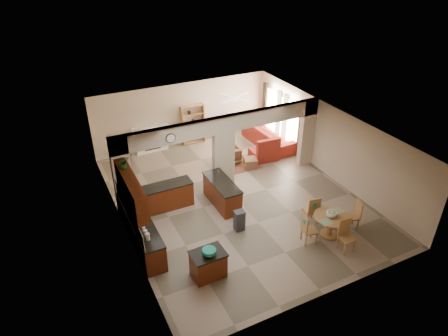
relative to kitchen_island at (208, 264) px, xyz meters
name	(u,v)px	position (x,y,z in m)	size (l,w,h in m)	color
floor	(236,198)	(2.44, 3.02, -0.41)	(10.00, 10.00, 0.00)	gray
ceiling	(237,127)	(2.44, 3.02, 2.39)	(10.00, 10.00, 0.00)	white
wall_back	(183,114)	(2.44, 8.02, 0.99)	(8.00, 8.00, 0.00)	#C6AE90
wall_front	(331,254)	(2.44, -1.98, 0.99)	(8.00, 8.00, 0.00)	#C6AE90
wall_left	(120,193)	(-1.56, 3.02, 0.99)	(10.00, 10.00, 0.00)	#C6AE90
wall_right	(329,141)	(6.44, 3.02, 0.99)	(10.00, 10.00, 0.00)	#C6AE90
partition_left_pier	(122,175)	(-1.26, 4.02, 0.99)	(0.60, 0.25, 2.80)	#C6AE90
partition_center_pier	(224,159)	(2.44, 4.02, 0.69)	(0.80, 0.25, 2.20)	#C6AE90
partition_right_pier	(307,133)	(6.14, 4.02, 0.99)	(0.60, 0.25, 2.80)	#C6AE90
partition_header	(223,124)	(2.44, 4.02, 2.09)	(8.00, 0.25, 0.60)	#C6AE90
kitchen_counter	(149,216)	(-0.82, 2.77, 0.06)	(2.52, 3.29, 1.48)	#471508
upper_cabinets	(131,190)	(-1.38, 2.22, 1.51)	(0.35, 2.40, 0.90)	#471508
peninsula	(222,193)	(1.84, 2.91, 0.05)	(0.70, 1.85, 0.91)	#471508
wall_clock	(171,138)	(0.44, 3.87, 2.04)	(0.34, 0.34, 0.03)	#53381B
rug	(238,165)	(3.64, 5.12, -0.40)	(1.60, 1.30, 0.01)	brown
fireplace	(151,139)	(0.84, 7.85, 0.21)	(1.60, 0.35, 1.20)	white
shelving_unit	(193,124)	(2.79, 7.84, 0.49)	(1.00, 0.32, 1.80)	#925832
window_a	(293,124)	(6.41, 5.32, 0.79)	(0.02, 0.90, 1.90)	white
window_b	(272,111)	(6.41, 7.02, 0.79)	(0.02, 0.90, 1.90)	white
glazed_door	(282,120)	(6.41, 6.17, 0.64)	(0.02, 0.70, 2.10)	white
drape_a_left	(301,130)	(6.37, 4.72, 0.79)	(0.10, 0.28, 2.30)	#3A1717
drape_a_right	(285,119)	(6.37, 5.92, 0.79)	(0.10, 0.28, 2.30)	#3A1717
drape_b_left	(278,115)	(6.37, 6.42, 0.79)	(0.10, 0.28, 2.30)	#3A1717
drape_b_right	(264,107)	(6.37, 7.62, 0.79)	(0.10, 0.28, 2.30)	#3A1717
ceiling_fan	(235,98)	(3.94, 6.02, 2.15)	(1.00, 1.00, 0.10)	white
kitchen_island	(208,264)	(0.00, 0.00, 0.00)	(0.95, 0.69, 0.81)	#471508
teal_bowl	(209,252)	(0.01, -0.07, 0.49)	(0.37, 0.37, 0.18)	#13876B
trash_can	(239,221)	(1.71, 1.39, -0.08)	(0.31, 0.26, 0.65)	#2A2A2C
dining_table	(331,223)	(4.11, -0.12, 0.09)	(1.09, 1.09, 0.74)	#925832
fruit_bowl	(331,214)	(4.10, -0.10, 0.42)	(0.33, 0.33, 0.18)	#78A222
sofa	(269,136)	(5.74, 6.16, 0.01)	(1.11, 2.84, 0.83)	maroon
chaise	(264,154)	(4.86, 5.10, -0.20)	(1.05, 0.86, 0.42)	maroon
armchair	(231,155)	(3.48, 5.48, -0.07)	(0.72, 0.74, 0.68)	maroon
ottoman	(250,163)	(4.02, 4.75, -0.22)	(0.52, 0.52, 0.38)	maroon
plant	(123,162)	(-1.38, 2.79, 2.15)	(0.34, 0.30, 0.38)	#165316
chair_north	(312,209)	(3.97, 0.64, 0.15)	(0.48, 0.48, 1.02)	#925832
chair_east	(355,214)	(5.04, -0.14, 0.15)	(0.53, 0.53, 1.02)	#925832
chair_south	(346,234)	(4.11, -0.79, 0.15)	(0.43, 0.44, 1.02)	#925832
chair_west	(307,228)	(3.26, -0.06, 0.15)	(0.50, 0.50, 1.02)	#925832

